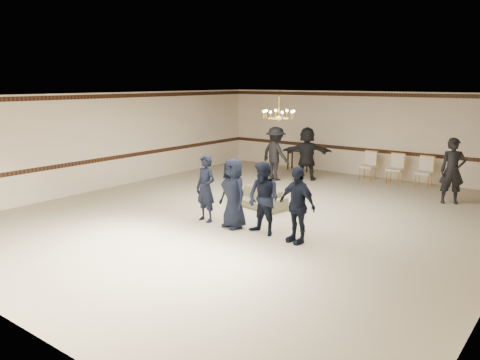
% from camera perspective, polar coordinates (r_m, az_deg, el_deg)
% --- Properties ---
extents(room, '(12.01, 14.01, 3.21)m').
position_cam_1_polar(room, '(12.50, 2.16, 2.82)').
color(room, '#C2B295').
rests_on(room, ground).
extents(chair_rail, '(12.00, 0.02, 0.14)m').
position_cam_1_polar(chair_rail, '(18.68, 14.61, 3.58)').
color(chair_rail, '#3A1E11').
rests_on(chair_rail, wall_back).
extents(crown_molding, '(12.00, 0.02, 0.14)m').
position_cam_1_polar(crown_molding, '(18.51, 14.95, 9.97)').
color(crown_molding, '#3A1E11').
rests_on(crown_molding, wall_back).
extents(chandelier, '(0.94, 0.94, 0.89)m').
position_cam_1_polar(chandelier, '(13.19, 4.74, 8.83)').
color(chandelier, gold).
rests_on(chandelier, ceiling).
extents(boy_a, '(0.68, 0.48, 1.73)m').
position_cam_1_polar(boy_a, '(12.11, -4.17, -1.03)').
color(boy_a, black).
rests_on(boy_a, floor).
extents(boy_b, '(0.96, 0.75, 1.73)m').
position_cam_1_polar(boy_b, '(11.55, -0.82, -1.64)').
color(boy_b, black).
rests_on(boy_b, floor).
extents(boy_c, '(0.91, 0.75, 1.73)m').
position_cam_1_polar(boy_c, '(11.03, 2.87, -2.29)').
color(boy_c, black).
rests_on(boy_c, floor).
extents(boy_d, '(1.09, 0.64, 1.73)m').
position_cam_1_polar(boy_d, '(10.56, 6.90, -3.00)').
color(boy_d, black).
rests_on(boy_d, floor).
extents(settee, '(1.94, 1.05, 0.54)m').
position_cam_1_polar(settee, '(13.60, 2.05, -2.16)').
color(settee, '#656343').
rests_on(settee, floor).
extents(adult_left, '(1.40, 1.01, 1.96)m').
position_cam_1_polar(adult_left, '(17.24, 4.34, 3.20)').
color(adult_left, black).
rests_on(adult_left, floor).
extents(adult_mid, '(1.88, 1.34, 1.96)m').
position_cam_1_polar(adult_mid, '(17.38, 8.09, 3.18)').
color(adult_mid, black).
rests_on(adult_mid, floor).
extents(adult_right, '(0.85, 0.74, 1.96)m').
position_cam_1_polar(adult_right, '(15.19, 24.33, 1.00)').
color(adult_right, black).
rests_on(adult_right, floor).
extents(banquet_chair_left, '(0.55, 0.55, 1.05)m').
position_cam_1_polar(banquet_chair_left, '(17.83, 15.23, 1.62)').
color(banquet_chair_left, beige).
rests_on(banquet_chair_left, floor).
extents(banquet_chair_mid, '(0.53, 0.53, 1.05)m').
position_cam_1_polar(banquet_chair_mid, '(17.49, 18.26, 1.25)').
color(banquet_chair_mid, beige).
rests_on(banquet_chair_mid, floor).
extents(banquet_chair_right, '(0.52, 0.52, 1.05)m').
position_cam_1_polar(banquet_chair_right, '(17.20, 21.40, 0.86)').
color(banquet_chair_right, beige).
rests_on(banquet_chair_right, floor).
extents(console_table, '(1.00, 0.43, 0.83)m').
position_cam_1_polar(console_table, '(19.32, 7.19, 2.39)').
color(console_table, black).
rests_on(console_table, floor).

